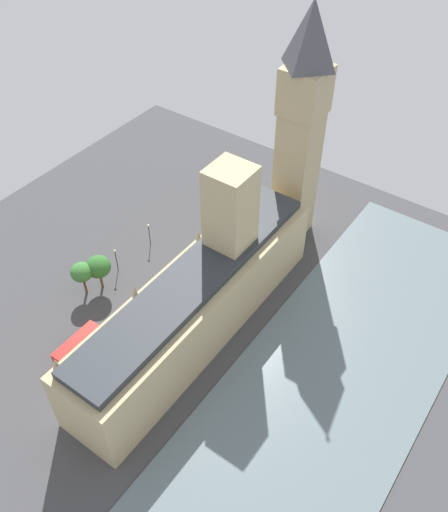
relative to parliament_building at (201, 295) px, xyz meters
name	(u,v)px	position (x,y,z in m)	size (l,w,h in m)	color
ground_plane	(190,325)	(1.99, 1.52, -9.28)	(133.52, 133.52, 0.00)	#424244
river_thames	(319,400)	(-28.50, 1.52, -9.15)	(35.06, 120.17, 0.25)	slate
parliament_building	(201,295)	(0.00, 0.00, 0.00)	(14.03, 63.52, 33.78)	tan
clock_tower	(301,126)	(0.78, -37.23, 19.76)	(8.98, 8.98, 56.11)	tan
car_white_opposite_hall	(181,265)	(14.20, -10.62, -8.39)	(1.94, 4.21, 1.74)	silver
car_blue_leading	(123,315)	(14.73, 8.22, -8.39)	(1.89, 4.25, 1.74)	navy
double_decker_bus_near_tower	(77,346)	(15.38, 20.20, -6.64)	(2.73, 10.52, 4.75)	red
pedestrian_midblock	(69,395)	(9.72, 28.06, -8.60)	(0.62, 0.63, 1.50)	gray
pedestrian_corner	(199,273)	(9.36, -11.10, -8.58)	(0.55, 0.63, 1.55)	navy
plane_tree_by_river_gate	(82,272)	(26.36, 7.57, -2.88)	(4.77, 4.77, 8.49)	brown
plane_tree_under_trees	(98,267)	(24.76, 4.23, -2.99)	(5.50, 5.50, 8.66)	brown
street_lamp_far_end	(149,230)	(25.40, -12.73, -4.99)	(0.56, 0.56, 6.11)	black
street_lamp_kerbside	(116,256)	(25.60, -1.67, -4.85)	(0.56, 0.56, 6.33)	black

